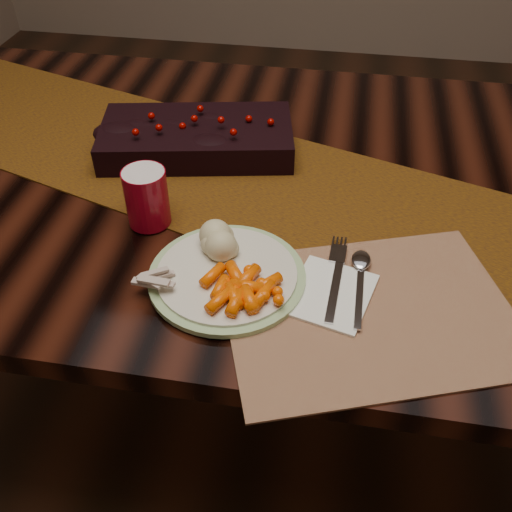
% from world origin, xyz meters
% --- Properties ---
extents(floor, '(5.00, 5.00, 0.00)m').
position_xyz_m(floor, '(0.00, 0.00, 0.00)').
color(floor, black).
rests_on(floor, ground).
extents(dining_table, '(1.80, 1.00, 0.75)m').
position_xyz_m(dining_table, '(0.00, 0.00, 0.38)').
color(dining_table, black).
rests_on(dining_table, floor).
extents(table_runner, '(1.88, 0.95, 0.00)m').
position_xyz_m(table_runner, '(-0.02, -0.03, 0.75)').
color(table_runner, black).
rests_on(table_runner, dining_table).
extents(centerpiece, '(0.41, 0.27, 0.08)m').
position_xyz_m(centerpiece, '(-0.15, 0.06, 0.79)').
color(centerpiece, black).
rests_on(centerpiece, table_runner).
extents(placemat_main, '(0.50, 0.43, 0.00)m').
position_xyz_m(placemat_main, '(0.21, -0.33, 0.75)').
color(placemat_main, brown).
rests_on(placemat_main, dining_table).
extents(dinner_plate, '(0.28, 0.28, 0.01)m').
position_xyz_m(dinner_plate, '(-0.01, -0.30, 0.76)').
color(dinner_plate, silver).
rests_on(dinner_plate, placemat_main).
extents(baby_carrots, '(0.12, 0.11, 0.02)m').
position_xyz_m(baby_carrots, '(0.02, -0.34, 0.78)').
color(baby_carrots, '#F75601').
rests_on(baby_carrots, dinner_plate).
extents(mashed_potatoes, '(0.09, 0.08, 0.05)m').
position_xyz_m(mashed_potatoes, '(-0.03, -0.25, 0.79)').
color(mashed_potatoes, beige).
rests_on(mashed_potatoes, dinner_plate).
extents(turkey_shreds, '(0.08, 0.07, 0.02)m').
position_xyz_m(turkey_shreds, '(-0.11, -0.35, 0.78)').
color(turkey_shreds, '#AB9991').
rests_on(turkey_shreds, dinner_plate).
extents(napkin, '(0.15, 0.16, 0.00)m').
position_xyz_m(napkin, '(0.15, -0.31, 0.76)').
color(napkin, white).
rests_on(napkin, placemat_main).
extents(fork, '(0.04, 0.17, 0.00)m').
position_xyz_m(fork, '(0.16, -0.29, 0.76)').
color(fork, white).
rests_on(fork, napkin).
extents(spoon, '(0.03, 0.16, 0.00)m').
position_xyz_m(spoon, '(0.20, -0.29, 0.76)').
color(spoon, '#BABBBF').
rests_on(spoon, napkin).
extents(red_cup, '(0.08, 0.08, 0.10)m').
position_xyz_m(red_cup, '(-0.17, -0.18, 0.80)').
color(red_cup, maroon).
rests_on(red_cup, placemat_main).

